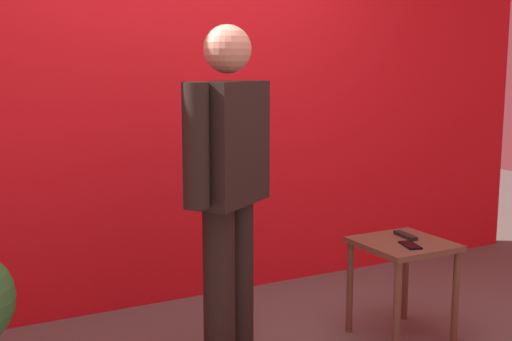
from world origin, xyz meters
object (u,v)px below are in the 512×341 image
object	(u,v)px
standing_person	(228,180)
side_table	(403,259)
tv_remote	(405,235)
cell_phone	(410,245)

from	to	relation	value
standing_person	side_table	world-z (taller)	standing_person
standing_person	tv_remote	world-z (taller)	standing_person
standing_person	cell_phone	bearing A→B (deg)	-14.56
standing_person	tv_remote	bearing A→B (deg)	-5.15
standing_person	side_table	xyz separation A→B (m)	(0.94, -0.15, -0.47)
standing_person	cell_phone	world-z (taller)	standing_person
tv_remote	cell_phone	bearing A→B (deg)	-116.13
cell_phone	tv_remote	distance (m)	0.17
cell_phone	tv_remote	xyz separation A→B (m)	(0.09, 0.15, 0.01)
cell_phone	side_table	bearing A→B (deg)	87.25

